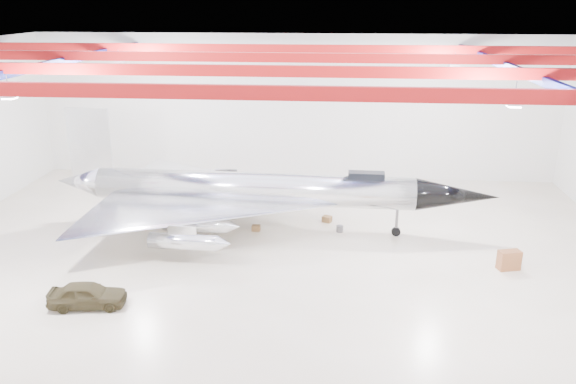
# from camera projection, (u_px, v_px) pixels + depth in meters

# --- Properties ---
(floor) EXTENTS (40.00, 40.00, 0.00)m
(floor) POSITION_uv_depth(u_px,v_px,m) (272.00, 256.00, 30.80)
(floor) COLOR #C3B59B
(floor) RESTS_ON ground
(wall_back) EXTENTS (40.00, 0.00, 40.00)m
(wall_back) POSITION_uv_depth(u_px,v_px,m) (294.00, 107.00, 43.13)
(wall_back) COLOR silver
(wall_back) RESTS_ON floor
(ceiling) EXTENTS (40.00, 40.00, 0.00)m
(ceiling) POSITION_uv_depth(u_px,v_px,m) (270.00, 51.00, 27.22)
(ceiling) COLOR #0A0F38
(ceiling) RESTS_ON wall_back
(ceiling_structure) EXTENTS (39.50, 29.50, 1.08)m
(ceiling_structure) POSITION_uv_depth(u_px,v_px,m) (270.00, 65.00, 27.44)
(ceiling_structure) COLOR maroon
(ceiling_structure) RESTS_ON ceiling
(jet_aircraft) EXTENTS (26.70, 15.62, 7.28)m
(jet_aircraft) POSITION_uv_depth(u_px,v_px,m) (253.00, 192.00, 33.68)
(jet_aircraft) COLOR silver
(jet_aircraft) RESTS_ON floor
(jeep) EXTENTS (3.65, 1.88, 1.19)m
(jeep) POSITION_uv_depth(u_px,v_px,m) (87.00, 295.00, 25.62)
(jeep) COLOR #39321C
(jeep) RESTS_ON floor
(desk) EXTENTS (1.24, 0.84, 1.04)m
(desk) POSITION_uv_depth(u_px,v_px,m) (509.00, 260.00, 29.19)
(desk) COLOR brown
(desk) RESTS_ON floor
(toolbox_red) EXTENTS (0.61, 0.56, 0.34)m
(toolbox_red) POSITION_uv_depth(u_px,v_px,m) (229.00, 196.00, 39.70)
(toolbox_red) COLOR maroon
(toolbox_red) RESTS_ON floor
(engine_drum) EXTENTS (0.47, 0.47, 0.39)m
(engine_drum) POSITION_uv_depth(u_px,v_px,m) (340.00, 229.00, 34.03)
(engine_drum) COLOR #59595B
(engine_drum) RESTS_ON floor
(parts_bin) EXTENTS (0.68, 0.62, 0.38)m
(parts_bin) POSITION_uv_depth(u_px,v_px,m) (327.00, 219.00, 35.53)
(parts_bin) COLOR olive
(parts_bin) RESTS_ON floor
(crate_small) EXTENTS (0.40, 0.37, 0.23)m
(crate_small) POSITION_uv_depth(u_px,v_px,m) (173.00, 206.00, 37.97)
(crate_small) COLOR #59595B
(crate_small) RESTS_ON floor
(oil_barrel) EXTENTS (0.51, 0.41, 0.35)m
(oil_barrel) POSITION_uv_depth(u_px,v_px,m) (256.00, 228.00, 34.19)
(oil_barrel) COLOR olive
(oil_barrel) RESTS_ON floor
(spares_box) EXTENTS (0.52, 0.52, 0.37)m
(spares_box) POSITION_uv_depth(u_px,v_px,m) (286.00, 191.00, 40.74)
(spares_box) COLOR #59595B
(spares_box) RESTS_ON floor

